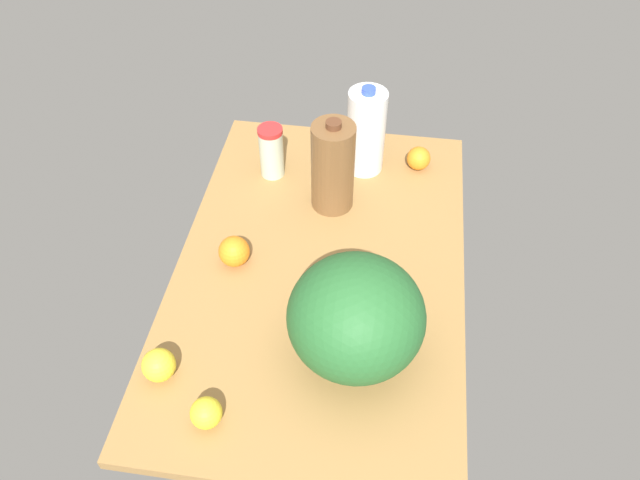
% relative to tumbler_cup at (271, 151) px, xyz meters
% --- Properties ---
extents(countertop, '(1.20, 0.76, 0.03)m').
position_rel_tumbler_cup_xyz_m(countertop, '(0.35, 0.20, -0.10)').
color(countertop, olive).
rests_on(countertop, ground).
extents(tumbler_cup, '(0.07, 0.07, 0.17)m').
position_rel_tumbler_cup_xyz_m(tumbler_cup, '(0.00, 0.00, 0.00)').
color(tumbler_cup, beige).
rests_on(tumbler_cup, countertop).
extents(watermelon, '(0.31, 0.31, 0.27)m').
position_rel_tumbler_cup_xyz_m(watermelon, '(0.60, 0.31, 0.05)').
color(watermelon, '#25612C').
rests_on(watermelon, countertop).
extents(milk_jug, '(0.11, 0.11, 0.28)m').
position_rel_tumbler_cup_xyz_m(milk_jug, '(-0.07, 0.27, 0.05)').
color(milk_jug, white).
rests_on(milk_jug, countertop).
extents(chocolate_milk_jug, '(0.12, 0.12, 0.29)m').
position_rel_tumbler_cup_xyz_m(chocolate_milk_jug, '(0.11, 0.19, 0.05)').
color(chocolate_milk_jug, brown).
rests_on(chocolate_milk_jug, countertop).
extents(orange_beside_bowl, '(0.07, 0.07, 0.07)m').
position_rel_tumbler_cup_xyz_m(orange_beside_bowl, '(-0.09, 0.44, -0.05)').
color(orange_beside_bowl, orange).
rests_on(orange_beside_bowl, countertop).
extents(orange_loose, '(0.08, 0.08, 0.08)m').
position_rel_tumbler_cup_xyz_m(orange_loose, '(0.37, -0.03, -0.04)').
color(orange_loose, orange).
rests_on(orange_loose, countertop).
extents(lemon_near_front, '(0.08, 0.08, 0.08)m').
position_rel_tumbler_cup_xyz_m(lemon_near_front, '(0.73, -0.12, -0.05)').
color(lemon_near_front, yellow).
rests_on(lemon_near_front, countertop).
extents(lemon_far_back, '(0.07, 0.07, 0.07)m').
position_rel_tumbler_cup_xyz_m(lemon_far_back, '(0.83, 0.02, -0.05)').
color(lemon_far_back, yellow).
rests_on(lemon_far_back, countertop).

